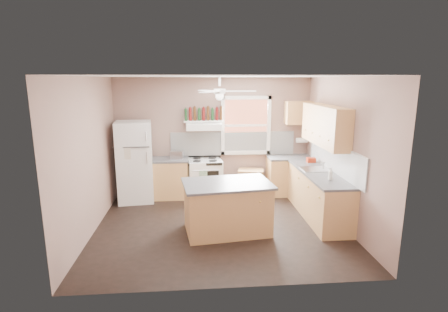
{
  "coord_description": "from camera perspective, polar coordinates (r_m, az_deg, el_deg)",
  "views": [
    {
      "loc": [
        -0.43,
        -6.04,
        2.65
      ],
      "look_at": [
        0.1,
        0.3,
        1.25
      ],
      "focal_mm": 28.0,
      "sensor_mm": 36.0,
      "label": 1
    }
  ],
  "objects": [
    {
      "name": "wine_bottles",
      "position": [
        7.95,
        -3.31,
        6.84
      ],
      "size": [
        0.86,
        0.06,
        0.31
      ],
      "color": "#143819",
      "rests_on": "bottle_shelf"
    },
    {
      "name": "island",
      "position": [
        6.22,
        0.51,
        -8.51
      ],
      "size": [
        1.53,
        1.07,
        0.86
      ],
      "primitive_type": "cube",
      "rotation": [
        0.0,
        0.0,
        0.13
      ],
      "color": "tan",
      "rests_on": "floor"
    },
    {
      "name": "upper_cabinet_corner",
      "position": [
        8.26,
        12.08,
        6.93
      ],
      "size": [
        0.6,
        0.33,
        0.52
      ],
      "primitive_type": "cube",
      "color": "tan",
      "rests_on": "wall_back"
    },
    {
      "name": "sink",
      "position": [
        7.17,
        14.68,
        -2.16
      ],
      "size": [
        0.55,
        0.45,
        0.03
      ],
      "primitive_type": "cube",
      "color": "silver",
      "rests_on": "counter_right"
    },
    {
      "name": "island_top",
      "position": [
        6.07,
        0.52,
        -4.54
      ],
      "size": [
        1.62,
        1.17,
        0.04
      ],
      "primitive_type": "cube",
      "rotation": [
        0.0,
        0.0,
        0.13
      ],
      "color": "#444447",
      "rests_on": "island"
    },
    {
      "name": "stove",
      "position": [
        8.05,
        -3.11,
        -3.6
      ],
      "size": [
        0.8,
        0.71,
        0.86
      ],
      "primitive_type": "cube",
      "rotation": [
        0.0,
        0.0,
        0.09
      ],
      "color": "white",
      "rests_on": "floor"
    },
    {
      "name": "faucet",
      "position": [
        7.21,
        15.91,
        -1.55
      ],
      "size": [
        0.03,
        0.03,
        0.14
      ],
      "primitive_type": "cylinder",
      "color": "silver",
      "rests_on": "sink"
    },
    {
      "name": "refrigerator",
      "position": [
        7.89,
        -14.33,
        -0.91
      ],
      "size": [
        0.82,
        0.8,
        1.77
      ],
      "primitive_type": "cube",
      "rotation": [
        0.0,
        0.0,
        0.11
      ],
      "color": "white",
      "rests_on": "floor"
    },
    {
      "name": "ceiling_fan_hub",
      "position": [
        6.06,
        -0.72,
        10.52
      ],
      "size": [
        0.2,
        0.2,
        0.08
      ],
      "primitive_type": "cylinder",
      "color": "white",
      "rests_on": "ceiling"
    },
    {
      "name": "base_cabinet_right",
      "position": [
        7.13,
        15.08,
        -6.18
      ],
      "size": [
        0.6,
        2.2,
        0.86
      ],
      "primitive_type": "cube",
      "color": "tan",
      "rests_on": "floor"
    },
    {
      "name": "window_frame",
      "position": [
        8.15,
        3.6,
        4.99
      ],
      "size": [
        1.16,
        0.07,
        1.36
      ],
      "primitive_type": "cube",
      "color": "white",
      "rests_on": "wall_back"
    },
    {
      "name": "soap_bottle",
      "position": [
        6.47,
        17.01,
        -2.82
      ],
      "size": [
        0.12,
        0.11,
        0.22
      ],
      "primitive_type": "imported",
      "rotation": [
        0.0,
        0.0,
        4.23
      ],
      "color": "silver",
      "rests_on": "counter_right"
    },
    {
      "name": "wall_left",
      "position": [
        6.45,
        -21.29,
        -0.08
      ],
      "size": [
        0.05,
        4.0,
        2.7
      ],
      "primitive_type": "cube",
      "color": "#806257",
      "rests_on": "ground"
    },
    {
      "name": "counter_left",
      "position": [
        7.97,
        -9.2,
        -0.59
      ],
      "size": [
        0.92,
        0.62,
        0.04
      ],
      "primitive_type": "cube",
      "color": "#444447",
      "rests_on": "base_cabinet_left"
    },
    {
      "name": "range_hood",
      "position": [
        7.86,
        -3.29,
        4.86
      ],
      "size": [
        0.78,
        0.5,
        0.14
      ],
      "primitive_type": "cube",
      "color": "white",
      "rests_on": "wall_back"
    },
    {
      "name": "window_view",
      "position": [
        8.18,
        3.57,
        5.01
      ],
      "size": [
        1.0,
        0.02,
        1.2
      ],
      "primitive_type": "cube",
      "color": "brown",
      "rests_on": "wall_back"
    },
    {
      "name": "upper_cabinet_right",
      "position": [
        7.06,
        16.15,
        4.84
      ],
      "size": [
        0.33,
        1.8,
        0.76
      ],
      "primitive_type": "cube",
      "color": "tan",
      "rests_on": "wall_right"
    },
    {
      "name": "wall_right",
      "position": [
        6.75,
        18.97,
        0.61
      ],
      "size": [
        0.05,
        4.0,
        2.7
      ],
      "primitive_type": "cube",
      "color": "#806257",
      "rests_on": "ground"
    },
    {
      "name": "base_cabinet_left",
      "position": [
        8.08,
        -9.09,
        -3.7
      ],
      "size": [
        0.9,
        0.6,
        0.86
      ],
      "primitive_type": "cube",
      "color": "tan",
      "rests_on": "floor"
    },
    {
      "name": "base_cabinet_corner",
      "position": [
        8.34,
        10.57,
        -3.23
      ],
      "size": [
        1.0,
        0.6,
        0.86
      ],
      "primitive_type": "cube",
      "color": "tan",
      "rests_on": "floor"
    },
    {
      "name": "backsplash_back",
      "position": [
        8.21,
        1.45,
        2.06
      ],
      "size": [
        2.9,
        0.03,
        0.55
      ],
      "primitive_type": "cube",
      "color": "white",
      "rests_on": "wall_back"
    },
    {
      "name": "toaster",
      "position": [
        7.9,
        -7.71,
        0.17
      ],
      "size": [
        0.3,
        0.2,
        0.18
      ],
      "primitive_type": "cube",
      "rotation": [
        0.0,
        0.0,
        -0.15
      ],
      "color": "silver",
      "rests_on": "counter_left"
    },
    {
      "name": "counter_right",
      "position": [
        7.0,
        15.21,
        -2.69
      ],
      "size": [
        0.62,
        2.22,
        0.04
      ],
      "primitive_type": "cube",
      "color": "#444447",
      "rests_on": "base_cabinet_right"
    },
    {
      "name": "paper_towel",
      "position": [
        8.4,
        12.61,
        2.52
      ],
      "size": [
        0.26,
        0.12,
        0.12
      ],
      "primitive_type": "cylinder",
      "rotation": [
        0.0,
        1.57,
        0.0
      ],
      "color": "white",
      "rests_on": "wall_back"
    },
    {
      "name": "floor",
      "position": [
        6.61,
        -0.66,
        -11.22
      ],
      "size": [
        4.5,
        4.5,
        0.0
      ],
      "primitive_type": "plane",
      "color": "black",
      "rests_on": "ground"
    },
    {
      "name": "ceiling",
      "position": [
        6.06,
        -0.72,
        12.88
      ],
      "size": [
        4.5,
        4.5,
        0.0
      ],
      "primitive_type": "plane",
      "color": "white",
      "rests_on": "ground"
    },
    {
      "name": "wall_back",
      "position": [
        8.18,
        -1.71,
        3.27
      ],
      "size": [
        4.5,
        0.05,
        2.7
      ],
      "primitive_type": "cube",
      "color": "#806257",
      "rests_on": "ground"
    },
    {
      "name": "counter_corner",
      "position": [
        8.23,
        10.69,
        -0.22
      ],
      "size": [
        1.02,
        0.62,
        0.04
      ],
      "primitive_type": "cube",
      "color": "#444447",
      "rests_on": "base_cabinet_corner"
    },
    {
      "name": "red_caddy",
      "position": [
        7.75,
        14.05,
        -0.64
      ],
      "size": [
        0.18,
        0.12,
        0.1
      ],
      "primitive_type": "cube",
      "rotation": [
        0.0,
        0.0,
        -0.01
      ],
      "color": "#AE280E",
      "rests_on": "counter_right"
    },
    {
      "name": "bottle_shelf",
      "position": [
        7.97,
        -3.33,
        5.69
      ],
      "size": [
        0.9,
        0.26,
        0.03
      ],
      "primitive_type": "cube",
      "color": "white",
      "rests_on": "range_hood"
    },
    {
      "name": "cart",
      "position": [
        8.21,
        4.38,
        -4.33
      ],
      "size": [
        0.65,
        0.5,
        0.58
      ],
      "primitive_type": "cube",
      "rotation": [
        0.0,
        0.0,
        -0.21
      ],
      "color": "tan",
      "rests_on": "floor"
    },
    {
      "name": "backsplash_right",
      "position": [
        7.03,
        17.6,
        -0.28
      ],
      "size": [
        0.03,
        2.6,
        0.55
      ],
      "primitive_type": "cube",
      "color": "white",
      "rests_on": "wall_right"
    }
  ]
}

